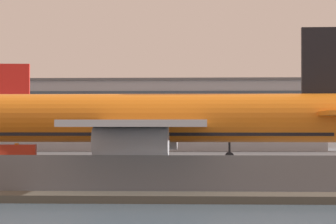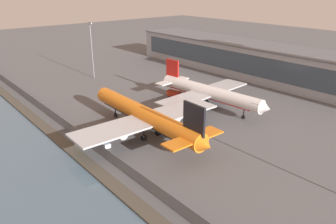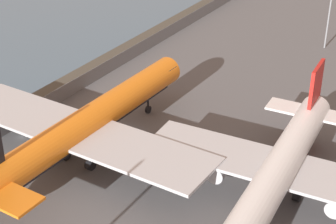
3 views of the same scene
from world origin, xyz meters
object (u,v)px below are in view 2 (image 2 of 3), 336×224
at_px(cargo_jet_orange, 146,116).
at_px(ops_van, 174,93).
at_px(passenger_jet_white_red, 208,92).
at_px(apron_light_mast_apron_east, 92,48).
at_px(baggage_tug, 105,144).

xyz_separation_m(cargo_jet_orange, ops_van, (-19.21, 26.75, -4.16)).
xyz_separation_m(passenger_jet_white_red, ops_van, (-15.26, -1.53, -3.89)).
height_order(ops_van, apron_light_mast_apron_east, apron_light_mast_apron_east).
distance_m(baggage_tug, apron_light_mast_apron_east, 67.90).
bearing_deg(passenger_jet_white_red, cargo_jet_orange, -82.05).
height_order(cargo_jet_orange, passenger_jet_white_red, cargo_jet_orange).
distance_m(cargo_jet_orange, ops_van, 33.19).
bearing_deg(cargo_jet_orange, passenger_jet_white_red, 97.95).
height_order(passenger_jet_white_red, baggage_tug, passenger_jet_white_red).
bearing_deg(apron_light_mast_apron_east, ops_van, 13.32).
distance_m(cargo_jet_orange, apron_light_mast_apron_east, 63.58).
distance_m(ops_van, apron_light_mast_apron_east, 44.37).
bearing_deg(ops_van, baggage_tug, -64.64).
height_order(cargo_jet_orange, ops_van, cargo_jet_orange).
bearing_deg(baggage_tug, cargo_jet_orange, 86.58).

